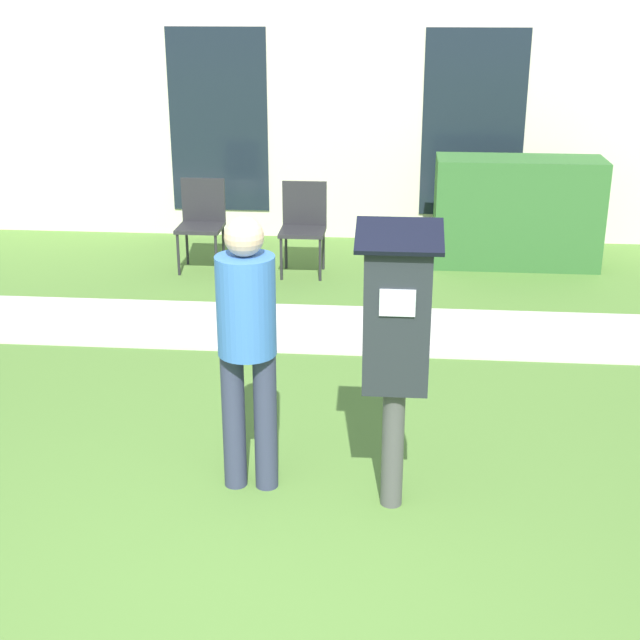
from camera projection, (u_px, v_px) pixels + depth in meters
ground_plane at (256, 600)px, 4.16m from camera, size 40.00×40.00×0.00m
sidewalk at (321, 328)px, 7.46m from camera, size 12.00×1.10×0.02m
building_facade at (345, 94)px, 9.76m from camera, size 10.00×0.26×3.20m
parking_meter at (396, 332)px, 4.59m from camera, size 0.44×0.31×1.59m
person_standing at (247, 335)px, 4.80m from camera, size 0.32×0.32×1.58m
outdoor_chair_left at (202, 217)px, 8.94m from camera, size 0.44×0.44×0.90m
outdoor_chair_middle at (303, 220)px, 8.80m from camera, size 0.44×0.44×0.90m
hedge_row at (517, 212)px, 9.03m from camera, size 1.66×0.60×1.10m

